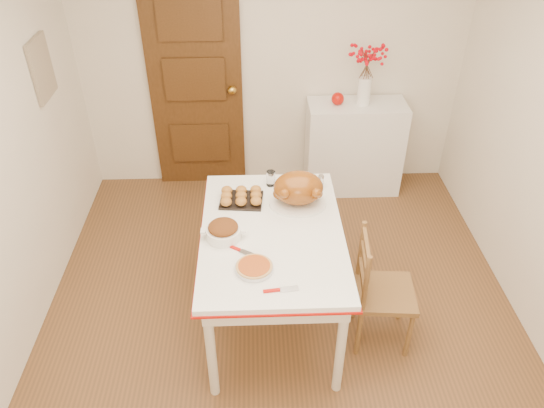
{
  "coord_description": "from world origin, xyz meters",
  "views": [
    {
      "loc": [
        -0.17,
        -2.56,
        2.94
      ],
      "look_at": [
        -0.07,
        0.12,
        1.0
      ],
      "focal_mm": 34.39,
      "sensor_mm": 36.0,
      "label": 1
    }
  ],
  "objects_px": {
    "kitchen_table": "(272,277)",
    "turkey_platter": "(298,190)",
    "pumpkin_pie": "(254,267)",
    "chair_oak": "(385,290)",
    "sideboard": "(354,147)"
  },
  "relations": [
    {
      "from": "sideboard",
      "to": "pumpkin_pie",
      "type": "relative_size",
      "value": 4.0
    },
    {
      "from": "turkey_platter",
      "to": "chair_oak",
      "type": "bearing_deg",
      "value": -26.78
    },
    {
      "from": "chair_oak",
      "to": "pumpkin_pie",
      "type": "relative_size",
      "value": 3.91
    },
    {
      "from": "pumpkin_pie",
      "to": "turkey_platter",
      "type": "bearing_deg",
      "value": 64.48
    },
    {
      "from": "chair_oak",
      "to": "turkey_platter",
      "type": "bearing_deg",
      "value": 54.98
    },
    {
      "from": "turkey_platter",
      "to": "kitchen_table",
      "type": "bearing_deg",
      "value": -110.15
    },
    {
      "from": "kitchen_table",
      "to": "turkey_platter",
      "type": "height_order",
      "value": "turkey_platter"
    },
    {
      "from": "chair_oak",
      "to": "turkey_platter",
      "type": "relative_size",
      "value": 2.23
    },
    {
      "from": "pumpkin_pie",
      "to": "kitchen_table",
      "type": "bearing_deg",
      "value": 71.53
    },
    {
      "from": "sideboard",
      "to": "chair_oak",
      "type": "height_order",
      "value": "sideboard"
    },
    {
      "from": "sideboard",
      "to": "chair_oak",
      "type": "xyz_separation_m",
      "value": [
        -0.1,
        -1.9,
        -0.01
      ]
    },
    {
      "from": "turkey_platter",
      "to": "pumpkin_pie",
      "type": "bearing_deg",
      "value": -102.31
    },
    {
      "from": "kitchen_table",
      "to": "chair_oak",
      "type": "relative_size",
      "value": 1.56
    },
    {
      "from": "chair_oak",
      "to": "turkey_platter",
      "type": "height_order",
      "value": "turkey_platter"
    },
    {
      "from": "sideboard",
      "to": "pumpkin_pie",
      "type": "height_order",
      "value": "sideboard"
    }
  ]
}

